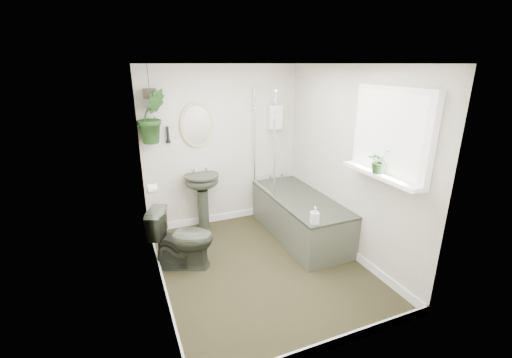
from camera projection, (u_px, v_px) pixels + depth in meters
name	position (u px, v px, depth m)	size (l,w,h in m)	color
floor	(261.00, 266.00, 4.11)	(2.30, 2.80, 0.02)	black
ceiling	(262.00, 63.00, 3.37)	(2.30, 2.80, 0.02)	white
wall_back	(223.00, 147.00, 4.97)	(2.30, 0.02, 2.30)	silver
wall_front	(337.00, 229.00, 2.51)	(2.30, 0.02, 2.30)	silver
wall_left	(152.00, 188.00, 3.32)	(0.02, 2.80, 2.30)	silver
wall_right	(349.00, 163.00, 4.16)	(0.02, 2.80, 2.30)	silver
skirting	(261.00, 262.00, 4.09)	(2.30, 2.80, 0.10)	white
bathtub	(300.00, 216.00, 4.74)	(0.72, 1.72, 0.58)	#2D3227
bath_screen	(264.00, 141.00, 4.74)	(0.04, 0.72, 1.40)	silver
shower_box	(275.00, 117.00, 5.07)	(0.20, 0.10, 0.35)	white
oval_mirror	(197.00, 125.00, 4.69)	(0.46, 0.03, 0.62)	tan
wall_sconce	(168.00, 135.00, 4.57)	(0.04, 0.04, 0.22)	black
toilet_roll_holder	(152.00, 189.00, 4.03)	(0.11, 0.11, 0.11)	white
window_recess	(391.00, 133.00, 3.36)	(0.08, 1.00, 0.90)	white
window_sill	(381.00, 175.00, 3.47)	(0.18, 1.00, 0.04)	white
window_blinds	(388.00, 134.00, 3.35)	(0.01, 0.86, 0.76)	white
toilet	(182.00, 238.00, 4.00)	(0.41, 0.72, 0.73)	#2D3227
pedestal_sink	(203.00, 202.00, 4.93)	(0.49, 0.41, 0.83)	#2D3227
sill_plant	(379.00, 161.00, 3.43)	(0.22, 0.19, 0.25)	black
hanging_plant	(152.00, 116.00, 4.32)	(0.38, 0.30, 0.68)	black
soap_bottle	(315.00, 215.00, 3.85)	(0.09, 0.09, 0.20)	#2D2826
hanging_pot	(150.00, 94.00, 4.23)	(0.16, 0.16, 0.12)	#3B3129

